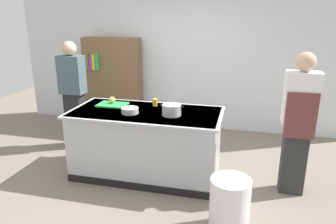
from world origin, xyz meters
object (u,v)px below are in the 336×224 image
object	(u,v)px
juice_cup	(155,102)
bookshelf	(113,82)
trash_bin	(229,205)
person_chef	(298,122)
onion	(112,100)
stock_pot	(172,110)
person_guest	(73,93)
mixing_bowl	(130,110)

from	to	relation	value
juice_cup	bookshelf	world-z (taller)	bookshelf
trash_bin	person_chef	distance (m)	1.33
onion	bookshelf	size ratio (longest dim) A/B	0.05
stock_pot	person_guest	bearing A→B (deg)	157.80
juice_cup	bookshelf	distance (m)	2.00
onion	mixing_bowl	xyz separation A→B (m)	(0.39, -0.32, -0.03)
juice_cup	person_chef	size ratio (longest dim) A/B	0.06
person_chef	juice_cup	bearing A→B (deg)	90.53
stock_pot	trash_bin	xyz separation A→B (m)	(0.80, -0.86, -0.68)
juice_cup	person_guest	xyz separation A→B (m)	(-1.48, 0.38, -0.04)
juice_cup	trash_bin	bearing A→B (deg)	-47.21
mixing_bowl	person_chef	size ratio (longest dim) A/B	0.13
stock_pot	person_chef	world-z (taller)	person_chef
trash_bin	stock_pot	bearing A→B (deg)	133.09
person_chef	trash_bin	bearing A→B (deg)	152.34
onion	juice_cup	xyz separation A→B (m)	(0.61, 0.08, -0.02)
stock_pot	mixing_bowl	size ratio (longest dim) A/B	1.37
mixing_bowl	juice_cup	world-z (taller)	juice_cup
stock_pot	trash_bin	distance (m)	1.36
mixing_bowl	person_chef	world-z (taller)	person_chef
mixing_bowl	person_chef	distance (m)	2.04
stock_pot	person_guest	world-z (taller)	person_guest
trash_bin	juice_cup	bearing A→B (deg)	132.79
mixing_bowl	trash_bin	xyz separation A→B (m)	(1.34, -0.81, -0.65)
mixing_bowl	bookshelf	world-z (taller)	bookshelf
onion	stock_pot	bearing A→B (deg)	-16.63
bookshelf	person_chef	bearing A→B (deg)	-30.02
onion	mixing_bowl	bearing A→B (deg)	-39.87
person_guest	onion	bearing A→B (deg)	77.07
onion	juice_cup	world-z (taller)	onion
stock_pot	juice_cup	world-z (taller)	stock_pot
stock_pot	person_guest	size ratio (longest dim) A/B	0.18
onion	mixing_bowl	size ratio (longest dim) A/B	0.42
juice_cup	trash_bin	distance (m)	1.78
bookshelf	person_guest	bearing A→B (deg)	-99.37
trash_bin	person_chef	world-z (taller)	person_chef
bookshelf	juice_cup	bearing A→B (deg)	-49.74
onion	bookshelf	world-z (taller)	bookshelf
juice_cup	person_chef	world-z (taller)	person_chef
mixing_bowl	onion	bearing A→B (deg)	140.13
person_guest	bookshelf	xyz separation A→B (m)	(0.19, 1.14, -0.06)
person_chef	bookshelf	size ratio (longest dim) A/B	1.01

